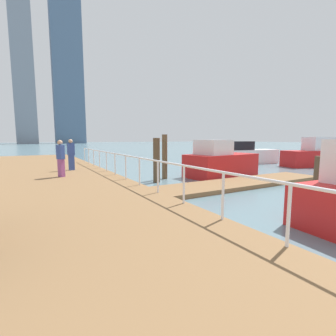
{
  "coord_description": "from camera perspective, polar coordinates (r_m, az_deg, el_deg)",
  "views": [
    {
      "loc": [
        -6.74,
        0.19,
        2.17
      ],
      "look_at": [
        -1.99,
        8.54,
        1.01
      ],
      "focal_mm": 25.73,
      "sensor_mm": 36.0,
      "label": 1
    }
  ],
  "objects": [
    {
      "name": "ground_plane",
      "position": [
        21.04,
        -10.79,
        0.86
      ],
      "size": [
        300.0,
        300.0,
        0.0
      ],
      "primitive_type": "plane",
      "color": "slate"
    },
    {
      "name": "floating_dock",
      "position": [
        11.75,
        16.06,
        -3.57
      ],
      "size": [
        10.14,
        2.0,
        0.18
      ],
      "primitive_type": "cube",
      "color": "olive",
      "rests_on": "ground_plane"
    },
    {
      "name": "boardwalk_railing",
      "position": [
        8.6,
        -4.79,
        0.6
      ],
      "size": [
        0.06,
        23.34,
        1.08
      ],
      "color": "white",
      "rests_on": "boardwalk"
    },
    {
      "name": "dock_piling_1",
      "position": [
        12.02,
        -2.73,
        1.84
      ],
      "size": [
        0.34,
        0.34,
        2.22
      ],
      "primitive_type": "cylinder",
      "color": "brown",
      "rests_on": "ground_plane"
    },
    {
      "name": "dock_piling_2",
      "position": [
        13.08,
        -0.8,
        2.66
      ],
      "size": [
        0.29,
        0.29,
        2.41
      ],
      "primitive_type": "cylinder",
      "color": "brown",
      "rests_on": "ground_plane"
    },
    {
      "name": "dock_piling_3",
      "position": [
        11.0,
        32.02,
        -1.53
      ],
      "size": [
        0.32,
        0.32,
        1.51
      ],
      "primitive_type": "cylinder",
      "color": "brown",
      "rests_on": "ground_plane"
    },
    {
      "name": "moored_boat_0",
      "position": [
        21.79,
        16.72,
        2.93
      ],
      "size": [
        7.23,
        2.55,
        1.96
      ],
      "color": "white",
      "rests_on": "ground_plane"
    },
    {
      "name": "moored_boat_2",
      "position": [
        22.51,
        31.49,
        2.62
      ],
      "size": [
        5.41,
        2.84,
        2.31
      ],
      "color": "red",
      "rests_on": "ground_plane"
    },
    {
      "name": "moored_boat_4",
      "position": [
        14.36,
        12.22,
        1.33
      ],
      "size": [
        4.57,
        2.52,
        2.12
      ],
      "color": "red",
      "rests_on": "ground_plane"
    },
    {
      "name": "pedestrian_0",
      "position": [
        14.72,
        -21.97,
        3.08
      ],
      "size": [
        0.4,
        0.29,
        1.76
      ],
      "color": "#334C99",
      "rests_on": "boardwalk"
    },
    {
      "name": "pedestrian_1",
      "position": [
        12.28,
        -24.06,
        2.22
      ],
      "size": [
        0.36,
        0.42,
        1.72
      ],
      "color": "#994C8C",
      "rests_on": "boardwalk"
    },
    {
      "name": "skyline_tower_2",
      "position": [
        131.74,
        -31.31,
        21.38
      ],
      "size": [
        8.71,
        12.15,
        74.49
      ],
      "primitive_type": "cube",
      "rotation": [
        0.0,
        0.0,
        0.02
      ],
      "color": "gray",
      "rests_on": "ground_plane"
    },
    {
      "name": "skyline_tower_3",
      "position": [
        133.51,
        -22.74,
        20.83
      ],
      "size": [
        13.8,
        8.52,
        70.93
      ],
      "primitive_type": "cube",
      "rotation": [
        0.0,
        0.0,
        -0.02
      ],
      "color": "slate",
      "rests_on": "ground_plane"
    }
  ]
}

